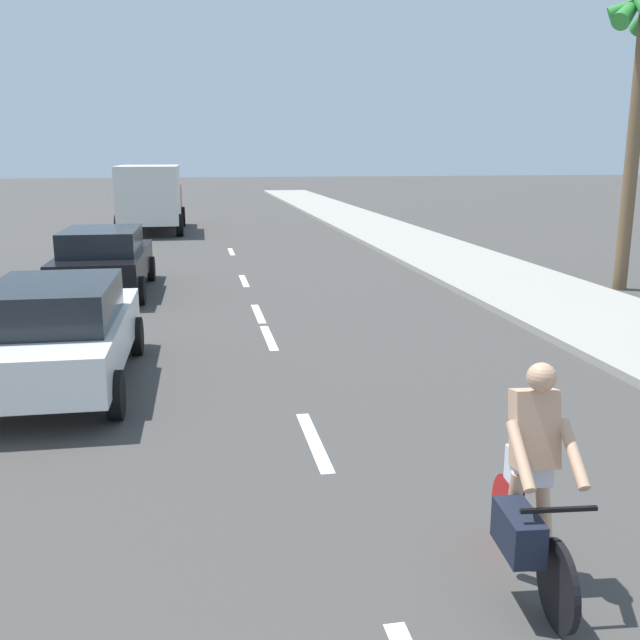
# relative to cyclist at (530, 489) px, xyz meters

# --- Properties ---
(ground_plane) EXTENTS (160.00, 160.00, 0.00)m
(ground_plane) POSITION_rel_cyclist_xyz_m (-1.13, 15.19, -0.83)
(ground_plane) COLOR #423F3D
(sidewalk_strip) EXTENTS (3.60, 80.00, 0.14)m
(sidewalk_strip) POSITION_rel_cyclist_xyz_m (5.62, 17.19, -0.76)
(sidewalk_strip) COLOR #9E998E
(sidewalk_strip) RESTS_ON ground
(lane_stripe_2) EXTENTS (0.16, 1.80, 0.01)m
(lane_stripe_2) POSITION_rel_cyclist_xyz_m (-1.13, 3.13, -0.83)
(lane_stripe_2) COLOR white
(lane_stripe_2) RESTS_ON ground
(lane_stripe_3) EXTENTS (0.16, 1.80, 0.01)m
(lane_stripe_3) POSITION_rel_cyclist_xyz_m (-1.13, 8.02, -0.83)
(lane_stripe_3) COLOR white
(lane_stripe_3) RESTS_ON ground
(lane_stripe_4) EXTENTS (0.16, 1.80, 0.01)m
(lane_stripe_4) POSITION_rel_cyclist_xyz_m (-1.13, 10.06, -0.83)
(lane_stripe_4) COLOR white
(lane_stripe_4) RESTS_ON ground
(lane_stripe_5) EXTENTS (0.16, 1.80, 0.01)m
(lane_stripe_5) POSITION_rel_cyclist_xyz_m (-1.13, 14.05, -0.83)
(lane_stripe_5) COLOR white
(lane_stripe_5) RESTS_ON ground
(lane_stripe_6) EXTENTS (0.16, 1.80, 0.01)m
(lane_stripe_6) POSITION_rel_cyclist_xyz_m (-1.13, 19.83, -0.83)
(lane_stripe_6) COLOR white
(lane_stripe_6) RESTS_ON ground
(cyclist) EXTENTS (0.64, 1.71, 1.82)m
(cyclist) POSITION_rel_cyclist_xyz_m (0.00, 0.00, 0.00)
(cyclist) COLOR black
(cyclist) RESTS_ON ground
(parked_car_white) EXTENTS (2.11, 4.47, 1.57)m
(parked_car_white) POSITION_rel_cyclist_xyz_m (-4.40, 5.77, 0.01)
(parked_car_white) COLOR white
(parked_car_white) RESTS_ON ground
(parked_car_black) EXTENTS (2.20, 4.64, 1.57)m
(parked_car_black) POSITION_rel_cyclist_xyz_m (-4.56, 12.98, 0.01)
(parked_car_black) COLOR black
(parked_car_black) RESTS_ON ground
(delivery_truck) EXTENTS (2.76, 6.28, 2.80)m
(delivery_truck) POSITION_rel_cyclist_xyz_m (-4.08, 26.73, 0.67)
(delivery_truck) COLOR maroon
(delivery_truck) RESTS_ON ground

